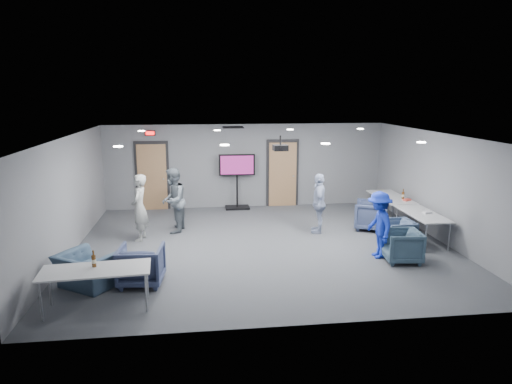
{
  "coord_description": "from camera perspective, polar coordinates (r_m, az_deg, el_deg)",
  "views": [
    {
      "loc": [
        -1.48,
        -10.59,
        3.67
      ],
      "look_at": [
        -0.08,
        0.67,
        1.2
      ],
      "focal_mm": 32.0,
      "sensor_mm": 36.0,
      "label": 1
    }
  ],
  "objects": [
    {
      "name": "tv_stand",
      "position": [
        14.62,
        -2.38,
        1.77
      ],
      "size": [
        1.15,
        0.55,
        1.77
      ],
      "color": "black",
      "rests_on": "floor"
    },
    {
      "name": "bottle_right",
      "position": [
        13.54,
        17.91,
        -0.4
      ],
      "size": [
        0.08,
        0.08,
        0.29
      ],
      "color": "#542F0E",
      "rests_on": "table_right_a"
    },
    {
      "name": "table_right_a",
      "position": [
        13.8,
        16.53,
        -0.71
      ],
      "size": [
        0.8,
        1.92,
        0.73
      ],
      "rotation": [
        0.0,
        0.0,
        1.57
      ],
      "color": "#A9ABAE",
      "rests_on": "floor"
    },
    {
      "name": "door_right",
      "position": [
        15.01,
        3.34,
        2.28
      ],
      "size": [
        1.06,
        0.17,
        2.24
      ],
      "color": "black",
      "rests_on": "wall_back"
    },
    {
      "name": "door_left",
      "position": [
        14.85,
        -12.83,
        1.88
      ],
      "size": [
        1.06,
        0.17,
        2.24
      ],
      "color": "black",
      "rests_on": "wall_back"
    },
    {
      "name": "ceiling",
      "position": [
        10.73,
        0.9,
        7.1
      ],
      "size": [
        9.0,
        9.0,
        0.0
      ],
      "primitive_type": "plane",
      "rotation": [
        3.14,
        0.0,
        0.0
      ],
      "color": "white",
      "rests_on": "wall_back"
    },
    {
      "name": "person_d",
      "position": [
        10.65,
        15.11,
        -3.98
      ],
      "size": [
        0.57,
        0.99,
        1.53
      ],
      "primitive_type": "imported",
      "rotation": [
        0.0,
        0.0,
        -1.56
      ],
      "color": "#1B31B1",
      "rests_on": "floor"
    },
    {
      "name": "chair_front_a",
      "position": [
        9.27,
        -14.16,
        -8.83
      ],
      "size": [
        0.9,
        0.92,
        0.78
      ],
      "primitive_type": "imported",
      "rotation": [
        0.0,
        0.0,
        3.06
      ],
      "color": "#3B4466",
      "rests_on": "floor"
    },
    {
      "name": "person_b",
      "position": [
        12.32,
        -10.32,
        -1.04
      ],
      "size": [
        0.81,
        0.96,
        1.74
      ],
      "primitive_type": "imported",
      "rotation": [
        0.0,
        0.0,
        -1.76
      ],
      "color": "slate",
      "rests_on": "floor"
    },
    {
      "name": "chair_right_c",
      "position": [
        10.65,
        17.74,
        -6.45
      ],
      "size": [
        0.86,
        0.84,
        0.71
      ],
      "primitive_type": "imported",
      "rotation": [
        0.0,
        0.0,
        -1.68
      ],
      "color": "#374D5F",
      "rests_on": "floor"
    },
    {
      "name": "wall_right",
      "position": [
        12.38,
        21.98,
        0.58
      ],
      "size": [
        0.02,
        8.0,
        2.7
      ],
      "primitive_type": "cube",
      "color": "slate",
      "rests_on": "floor"
    },
    {
      "name": "wall_back",
      "position": [
        14.84,
        -1.25,
        3.29
      ],
      "size": [
        9.0,
        0.02,
        2.7
      ],
      "primitive_type": "cube",
      "color": "slate",
      "rests_on": "floor"
    },
    {
      "name": "hvac_diffuser",
      "position": [
        13.46,
        -2.9,
        8.07
      ],
      "size": [
        0.6,
        0.6,
        0.03
      ],
      "primitive_type": "cube",
      "color": "black",
      "rests_on": "ceiling"
    },
    {
      "name": "person_a",
      "position": [
        11.84,
        -14.37,
        -1.91
      ],
      "size": [
        0.47,
        0.66,
        1.69
      ],
      "primitive_type": "imported",
      "rotation": [
        0.0,
        0.0,
        -1.68
      ],
      "color": "#999C99",
      "rests_on": "floor"
    },
    {
      "name": "downlights",
      "position": [
        10.73,
        0.9,
        7.02
      ],
      "size": [
        6.18,
        3.78,
        0.02
      ],
      "color": "white",
      "rests_on": "ceiling"
    },
    {
      "name": "exit_sign",
      "position": [
        14.65,
        -13.1,
        7.19
      ],
      "size": [
        0.32,
        0.08,
        0.16
      ],
      "color": "black",
      "rests_on": "wall_back"
    },
    {
      "name": "wall_front",
      "position": [
        7.14,
        5.32,
        -6.72
      ],
      "size": [
        9.0,
        0.02,
        2.7
      ],
      "primitive_type": "cube",
      "color": "slate",
      "rests_on": "floor"
    },
    {
      "name": "table_right_b",
      "position": [
        12.13,
        20.07,
        -2.72
      ],
      "size": [
        0.74,
        1.77,
        0.73
      ],
      "rotation": [
        0.0,
        0.0,
        1.57
      ],
      "color": "#A9ABAE",
      "rests_on": "floor"
    },
    {
      "name": "bottle_front",
      "position": [
        8.41,
        -19.61,
        -8.1
      ],
      "size": [
        0.08,
        0.08,
        0.3
      ],
      "color": "#542F0E",
      "rests_on": "table_front_left"
    },
    {
      "name": "wall_left",
      "position": [
        11.25,
        -22.47,
        -0.56
      ],
      "size": [
        0.02,
        8.0,
        2.7
      ],
      "primitive_type": "cube",
      "color": "slate",
      "rests_on": "floor"
    },
    {
      "name": "projector",
      "position": [
        10.83,
        3.07,
        5.56
      ],
      "size": [
        0.35,
        0.34,
        0.36
      ],
      "rotation": [
        0.0,
        0.0,
        0.05
      ],
      "color": "black",
      "rests_on": "ceiling"
    },
    {
      "name": "chair_right_a",
      "position": [
        12.88,
        14.17,
        -2.84
      ],
      "size": [
        1.13,
        1.12,
        0.79
      ],
      "primitive_type": "imported",
      "rotation": [
        0.0,
        0.0,
        -1.99
      ],
      "color": "#3A4464",
      "rests_on": "floor"
    },
    {
      "name": "floor",
      "position": [
        11.3,
        0.85,
        -6.67
      ],
      "size": [
        9.0,
        9.0,
        0.0
      ],
      "primitive_type": "plane",
      "color": "#3A3D42",
      "rests_on": "ground"
    },
    {
      "name": "snack_box",
      "position": [
        13.39,
        18.35,
        -0.93
      ],
      "size": [
        0.24,
        0.21,
        0.05
      ],
      "primitive_type": "cube",
      "rotation": [
        0.0,
        0.0,
        0.43
      ],
      "color": "#C73E31",
      "rests_on": "table_right_a"
    },
    {
      "name": "wrapper",
      "position": [
        12.15,
        20.59,
        -2.41
      ],
      "size": [
        0.22,
        0.17,
        0.05
      ],
      "primitive_type": "cube",
      "rotation": [
        0.0,
        0.0,
        0.2
      ],
      "color": "silver",
      "rests_on": "table_right_b"
    },
    {
      "name": "person_c",
      "position": [
        12.24,
        7.86,
        -1.39
      ],
      "size": [
        0.61,
        1.01,
        1.6
      ],
      "primitive_type": "imported",
      "rotation": [
        0.0,
        0.0,
        -1.82
      ],
      "color": "#9DAACB",
      "rests_on": "floor"
    },
    {
      "name": "chair_front_b",
      "position": [
        9.47,
        -20.3,
        -9.12
      ],
      "size": [
        1.36,
        1.33,
        0.67
      ],
      "primitive_type": "imported",
      "rotation": [
        0.0,
        0.0,
        2.55
      ],
      "color": "#3D536A",
      "rests_on": "floor"
    },
    {
      "name": "chair_right_b",
      "position": [
        11.69,
        17.3,
        -4.9
      ],
      "size": [
        0.75,
        0.73,
        0.65
      ],
      "primitive_type": "imported",
      "rotation": [
        0.0,
        0.0,
        -1.53
      ],
      "color": "#3D4F6A",
      "rests_on": "floor"
    },
    {
      "name": "table_front_left",
      "position": [
        8.35,
        -19.41,
        -9.37
      ],
      "size": [
        1.88,
        0.9,
        0.73
      ],
      "rotation": [
        0.0,
        0.0,
        0.08
      ],
      "color": "#A9ABAE",
      "rests_on": "floor"
    }
  ]
}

